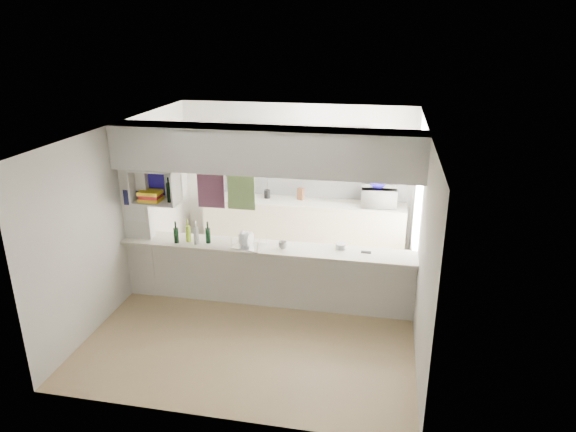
% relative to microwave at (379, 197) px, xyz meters
% --- Properties ---
extents(floor, '(4.80, 4.80, 0.00)m').
position_rel_microwave_xyz_m(floor, '(-1.51, -2.08, -1.09)').
color(floor, tan).
rests_on(floor, ground).
extents(ceiling, '(4.80, 4.80, 0.00)m').
position_rel_microwave_xyz_m(ceiling, '(-1.51, -2.08, 1.51)').
color(ceiling, white).
rests_on(ceiling, wall_back).
extents(wall_back, '(4.20, 0.00, 4.20)m').
position_rel_microwave_xyz_m(wall_back, '(-1.51, 0.32, 0.21)').
color(wall_back, silver).
rests_on(wall_back, floor).
extents(wall_left, '(0.00, 4.80, 4.80)m').
position_rel_microwave_xyz_m(wall_left, '(-3.61, -2.08, 0.21)').
color(wall_left, silver).
rests_on(wall_left, floor).
extents(wall_right, '(0.00, 4.80, 4.80)m').
position_rel_microwave_xyz_m(wall_right, '(0.59, -2.08, 0.21)').
color(wall_right, silver).
rests_on(wall_right, floor).
extents(servery_partition, '(4.20, 0.50, 2.60)m').
position_rel_microwave_xyz_m(servery_partition, '(-1.69, -2.08, 0.57)').
color(servery_partition, silver).
rests_on(servery_partition, floor).
extents(cubby_shelf, '(0.65, 0.35, 0.50)m').
position_rel_microwave_xyz_m(cubby_shelf, '(-3.08, -2.14, 0.62)').
color(cubby_shelf, white).
rests_on(cubby_shelf, bulkhead).
extents(kitchen_run, '(3.60, 0.63, 2.24)m').
position_rel_microwave_xyz_m(kitchen_run, '(-1.35, 0.06, -0.26)').
color(kitchen_run, beige).
rests_on(kitchen_run, floor).
extents(microwave, '(0.62, 0.44, 0.33)m').
position_rel_microwave_xyz_m(microwave, '(0.00, 0.00, 0.00)').
color(microwave, white).
rests_on(microwave, bench_top).
extents(bowl, '(0.26, 0.26, 0.06)m').
position_rel_microwave_xyz_m(bowl, '(-0.03, 0.00, 0.20)').
color(bowl, navy).
rests_on(bowl, microwave).
extents(dish_rack, '(0.47, 0.39, 0.23)m').
position_rel_microwave_xyz_m(dish_rack, '(-1.74, -2.13, -0.08)').
color(dish_rack, silver).
rests_on(dish_rack, breakfast_bar).
extents(cup, '(0.15, 0.15, 0.10)m').
position_rel_microwave_xyz_m(cup, '(-1.25, -2.14, -0.10)').
color(cup, white).
rests_on(cup, dish_rack).
extents(wine_bottles, '(0.52, 0.15, 0.36)m').
position_rel_microwave_xyz_m(wine_bottles, '(-2.57, -2.15, -0.04)').
color(wine_bottles, black).
rests_on(wine_bottles, breakfast_bar).
extents(plastic_tubs, '(0.50, 0.18, 0.08)m').
position_rel_microwave_xyz_m(plastic_tubs, '(-0.44, -1.95, -0.13)').
color(plastic_tubs, silver).
rests_on(plastic_tubs, breakfast_bar).
extents(utensil_jar, '(0.11, 0.11, 0.15)m').
position_rel_microwave_xyz_m(utensil_jar, '(-2.00, 0.07, -0.09)').
color(utensil_jar, black).
rests_on(utensil_jar, bench_top).
extents(knife_block, '(0.13, 0.12, 0.21)m').
position_rel_microwave_xyz_m(knife_block, '(-1.38, 0.10, -0.06)').
color(knife_block, '#57321D').
rests_on(knife_block, bench_top).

